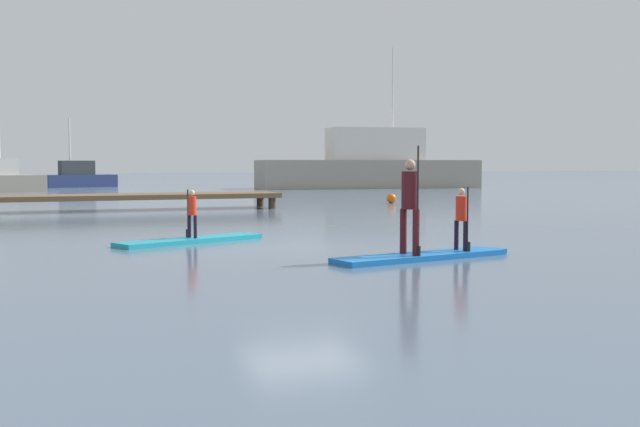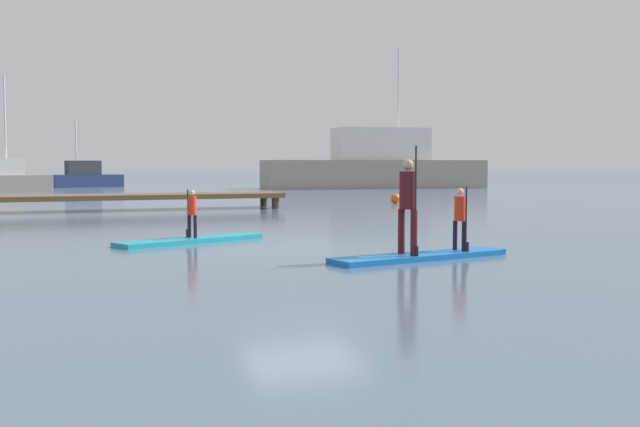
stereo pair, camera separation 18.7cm
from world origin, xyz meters
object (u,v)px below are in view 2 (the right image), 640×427
(fishing_boat_white_large, at_px, (376,166))
(motor_boat_small_navy, at_px, (86,177))
(paddler_child_solo, at_px, (192,211))
(paddleboard_far, at_px, (422,256))
(mooring_buoy_near, at_px, (395,198))
(paddler_child_front, at_px, (460,215))
(paddler_adult, at_px, (408,200))
(paddleboard_near, at_px, (192,240))

(fishing_boat_white_large, bearing_deg, motor_boat_small_navy, 153.74)
(paddler_child_solo, relative_size, paddleboard_far, 0.28)
(mooring_buoy_near, bearing_deg, motor_boat_small_navy, 111.00)
(paddler_child_front, bearing_deg, paddler_child_solo, 134.26)
(paddler_child_solo, bearing_deg, paddleboard_far, -53.57)
(fishing_boat_white_large, bearing_deg, paddler_child_front, -112.61)
(paddler_child_solo, xyz_separation_m, paddler_adult, (2.99, -4.59, 0.40))
(paddler_child_solo, xyz_separation_m, paddleboard_far, (3.33, -4.51, -0.64))
(paddler_child_solo, relative_size, mooring_buoy_near, 2.54)
(paddler_child_solo, distance_m, paddler_child_front, 6.06)
(paddleboard_near, bearing_deg, paddler_child_solo, 69.20)
(mooring_buoy_near, bearing_deg, fishing_boat_white_large, 67.51)
(paddler_child_solo, bearing_deg, mooring_buoy_near, 48.99)
(paddler_child_solo, xyz_separation_m, motor_boat_small_navy, (0.83, 41.63, 0.04))
(paddleboard_near, xyz_separation_m, mooring_buoy_near, (11.67, 13.43, 0.16))
(fishing_boat_white_large, distance_m, mooring_buoy_near, 20.59)
(paddler_child_solo, relative_size, fishing_boat_white_large, 0.07)
(paddler_child_front, bearing_deg, paddleboard_far, -169.06)
(paddleboard_near, xyz_separation_m, paddler_child_solo, (0.01, 0.02, 0.64))
(paddler_adult, height_order, fishing_boat_white_large, fishing_boat_white_large)
(paddleboard_near, relative_size, fishing_boat_white_large, 0.23)
(mooring_buoy_near, bearing_deg, paddler_child_front, -112.73)
(paddleboard_near, relative_size, paddleboard_far, 0.94)
(paddler_child_front, relative_size, mooring_buoy_near, 2.87)
(fishing_boat_white_large, height_order, motor_boat_small_navy, fishing_boat_white_large)
(paddler_adult, height_order, paddler_child_front, paddler_adult)
(paddler_child_front, distance_m, mooring_buoy_near, 19.25)
(paddler_adult, relative_size, mooring_buoy_near, 4.67)
(paddler_child_front, bearing_deg, fishing_boat_white_large, 67.39)
(paddler_child_front, height_order, fishing_boat_white_large, fishing_boat_white_large)
(paddler_child_solo, bearing_deg, motor_boat_small_navy, 88.85)
(paddleboard_far, distance_m, motor_boat_small_navy, 46.21)
(paddleboard_near, height_order, paddler_child_solo, paddler_child_solo)
(mooring_buoy_near, bearing_deg, paddleboard_near, -130.99)
(paddleboard_near, distance_m, paddler_adult, 5.57)
(paddleboard_near, height_order, fishing_boat_white_large, fishing_boat_white_large)
(paddler_child_solo, relative_size, paddler_child_front, 0.88)
(paddleboard_near, distance_m, paddler_child_front, 6.09)
(motor_boat_small_navy, distance_m, mooring_buoy_near, 30.22)
(paddler_child_solo, bearing_deg, paddler_child_front, -45.74)
(paddleboard_near, xyz_separation_m, fishing_boat_white_large, (19.53, 32.42, 1.45))
(paddleboard_near, xyz_separation_m, paddler_child_front, (4.23, -4.32, 0.72))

